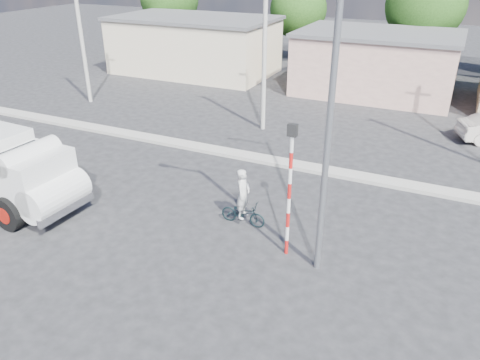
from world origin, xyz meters
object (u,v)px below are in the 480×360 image
at_px(cyclist, 243,201).
at_px(traffic_pole, 290,181).
at_px(streetlight, 324,111).
at_px(bicycle, 243,213).

xyz_separation_m(cyclist, traffic_pole, (2.01, -1.05, 1.69)).
bearing_deg(traffic_pole, streetlight, -17.73).
bearing_deg(cyclist, bicycle, -0.00).
bearing_deg(streetlight, cyclist, 155.42).
bearing_deg(bicycle, cyclist, -0.00).
distance_m(bicycle, streetlight, 5.57).
xyz_separation_m(bicycle, cyclist, (0.00, 0.00, 0.47)).
relative_size(cyclist, streetlight, 0.20).
bearing_deg(bicycle, streetlight, -114.77).
distance_m(cyclist, traffic_pole, 2.82).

